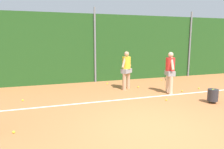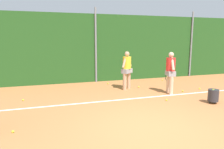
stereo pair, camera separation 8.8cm
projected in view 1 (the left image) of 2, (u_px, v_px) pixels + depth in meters
ground_plane at (125, 106)px, 7.10m from camera, size 31.02×31.02×0.00m
hedge_fence_backdrop at (94, 48)px, 10.97m from camera, size 20.17×0.25×3.49m
fence_post_center at (95, 46)px, 10.78m from camera, size 0.10×0.10×3.80m
fence_post_right at (190, 45)px, 12.56m from camera, size 0.10×0.10×3.80m
court_baseline_paint at (118, 100)px, 7.81m from camera, size 14.74×0.10×0.01m
player_midcourt at (170, 70)px, 8.64m from camera, size 0.40×0.79×1.72m
player_backcourt_far at (126, 68)px, 9.32m from camera, size 0.60×0.53×1.70m
ball_hopper at (213, 95)px, 7.41m from camera, size 0.36×0.36×0.51m
tennis_ball_0 at (182, 91)px, 9.06m from camera, size 0.07×0.07×0.07m
tennis_ball_1 at (199, 88)px, 9.50m from camera, size 0.07×0.07×0.07m
tennis_ball_2 at (172, 78)px, 11.91m from camera, size 0.07×0.07×0.07m
tennis_ball_3 at (161, 80)px, 11.47m from camera, size 0.07×0.07×0.07m
tennis_ball_5 at (166, 100)px, 7.73m from camera, size 0.07×0.07×0.07m
tennis_ball_6 at (138, 87)px, 9.81m from camera, size 0.07×0.07×0.07m
tennis_ball_7 at (14, 132)px, 5.06m from camera, size 0.07×0.07×0.07m
tennis_ball_8 at (107, 83)px, 10.56m from camera, size 0.07×0.07×0.07m
tennis_ball_9 at (23, 100)px, 7.68m from camera, size 0.07×0.07×0.07m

